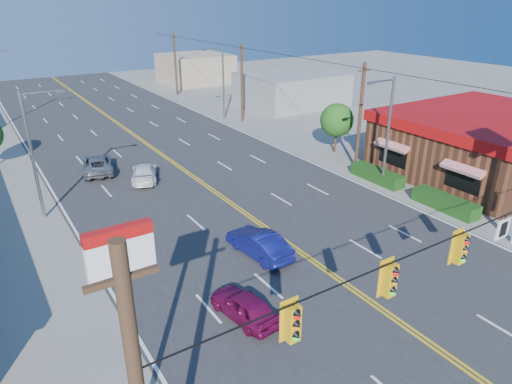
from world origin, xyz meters
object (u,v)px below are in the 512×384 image
pizza_hut_sign (125,290)px  car_blue (259,244)px  car_silver (98,165)px  car_white (144,173)px  signal_span (477,253)px  kfc (484,143)px  car_magenta (244,307)px

pizza_hut_sign → car_blue: size_ratio=1.62×
car_silver → car_white: bearing=137.0°
signal_span → pizza_hut_sign: signal_span is taller
car_blue → kfc: bearing=177.8°
kfc → car_magenta: kfc is taller
signal_span → kfc: size_ratio=1.49×
signal_span → pizza_hut_sign: 11.60m
kfc → car_blue: bearing=-176.5°
car_magenta → car_white: (2.03, 17.91, 0.02)m
car_magenta → car_white: car_white is taller
car_silver → kfc: bearing=160.6°
signal_span → car_white: bearing=97.7°
pizza_hut_sign → car_white: pizza_hut_sign is taller
car_blue → car_silver: size_ratio=0.89×
pizza_hut_sign → car_white: size_ratio=1.57×
car_magenta → car_silver: bearing=-96.6°
signal_span → car_white: (-3.29, 24.51, -4.25)m
car_silver → pizza_hut_sign: bearing=90.8°
kfc → car_magenta: bearing=-168.0°
signal_span → car_silver: 29.05m
signal_span → car_magenta: signal_span is taller
signal_span → car_silver: bearing=101.6°
signal_span → car_blue: bearing=100.3°
car_silver → car_magenta: bearing=103.9°
pizza_hut_sign → car_silver: (5.09, 24.16, -4.52)m
signal_span → car_white: signal_span is taller
pizza_hut_sign → car_silver: bearing=78.1°
kfc → car_white: kfc is taller
signal_span → kfc: (20.02, 12.00, -2.51)m
car_white → car_silver: size_ratio=0.91×
car_magenta → car_blue: bearing=-137.8°
car_white → pizza_hut_sign: bearing=91.1°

